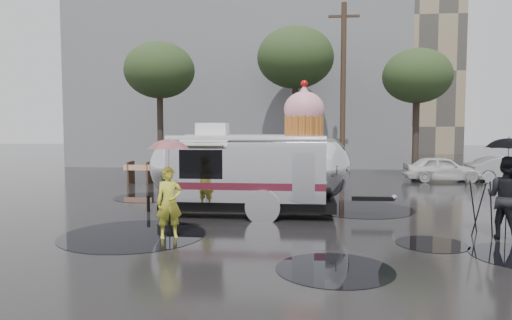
# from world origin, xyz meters

# --- Properties ---
(ground) EXTENTS (120.00, 120.00, 0.00)m
(ground) POSITION_xyz_m (0.00, 0.00, 0.00)
(ground) COLOR black
(ground) RESTS_ON ground
(puddles) EXTENTS (12.33, 10.29, 0.01)m
(puddles) POSITION_xyz_m (-0.46, 1.60, 0.01)
(puddles) COLOR black
(puddles) RESTS_ON ground
(grey_building) EXTENTS (22.00, 12.00, 13.00)m
(grey_building) POSITION_xyz_m (-4.00, 24.00, 6.50)
(grey_building) COLOR slate
(grey_building) RESTS_ON ground
(utility_pole) EXTENTS (1.60, 0.28, 9.00)m
(utility_pole) POSITION_xyz_m (2.50, 14.00, 4.62)
(utility_pole) COLOR #473323
(utility_pole) RESTS_ON ground
(tree_left) EXTENTS (3.64, 3.64, 6.95)m
(tree_left) POSITION_xyz_m (-7.00, 13.00, 5.48)
(tree_left) COLOR #382D26
(tree_left) RESTS_ON ground
(tree_mid) EXTENTS (4.20, 4.20, 8.03)m
(tree_mid) POSITION_xyz_m (0.00, 15.00, 6.34)
(tree_mid) COLOR #382D26
(tree_mid) RESTS_ON ground
(tree_right) EXTENTS (3.36, 3.36, 6.42)m
(tree_right) POSITION_xyz_m (6.00, 13.00, 5.06)
(tree_right) COLOR #382D26
(tree_right) RESTS_ON ground
(barricade_row) EXTENTS (4.30, 0.80, 1.00)m
(barricade_row) POSITION_xyz_m (-5.55, 9.96, 0.52)
(barricade_row) COLOR #473323
(barricade_row) RESTS_ON ground
(airstream_trailer) EXTENTS (7.40, 2.81, 3.98)m
(airstream_trailer) POSITION_xyz_m (-1.14, 2.98, 1.40)
(airstream_trailer) COLOR silver
(airstream_trailer) RESTS_ON ground
(person_left) EXTENTS (0.70, 0.61, 1.64)m
(person_left) POSITION_xyz_m (-2.74, -0.17, 0.82)
(person_left) COLOR gold
(person_left) RESTS_ON ground
(umbrella_pink) EXTENTS (1.12, 1.12, 2.31)m
(umbrella_pink) POSITION_xyz_m (-2.74, -0.17, 1.93)
(umbrella_pink) COLOR pink
(umbrella_pink) RESTS_ON ground
(person_right) EXTENTS (0.96, 1.02, 1.89)m
(person_right) POSITION_xyz_m (4.93, 0.46, 0.95)
(person_right) COLOR black
(person_right) RESTS_ON ground
(umbrella_black) EXTENTS (1.16, 1.16, 2.34)m
(umbrella_black) POSITION_xyz_m (4.93, 0.46, 1.95)
(umbrella_black) COLOR black
(umbrella_black) RESTS_ON ground
(tripod) EXTENTS (0.50, 0.55, 1.33)m
(tripod) POSITION_xyz_m (4.51, 0.81, 0.76)
(tripod) COLOR black
(tripod) RESTS_ON ground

